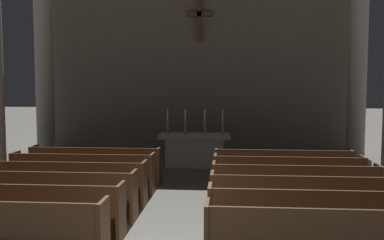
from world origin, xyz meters
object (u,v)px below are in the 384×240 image
object	(u,v)px
pew_left_row_4	(67,182)
altar	(195,149)
pew_right_row_4	(295,187)
candlestick_inner_right	(205,126)
pew_right_row_5	(288,176)
candlestick_outer_right	(223,126)
column_right_third	(358,49)
candlestick_outer_left	(168,126)
pew_left_row_3	(48,194)
pew_right_row_2	(314,217)
pew_left_row_6	(96,165)
pew_left_row_2	(23,210)
pew_left_row_5	(83,173)
column_left_third	(44,51)
pew_right_row_1	(329,239)
candlestick_inner_left	(185,126)
pew_right_row_6	(283,168)
pew_right_row_3	(303,200)

from	to	relation	value
pew_left_row_4	altar	world-z (taller)	altar
pew_right_row_4	candlestick_inner_right	xyz separation A→B (m)	(-2.08, 4.55, 0.78)
pew_right_row_5	candlestick_outer_right	distance (m)	3.93
pew_left_row_4	column_right_third	size ratio (longest dim) A/B	0.45
candlestick_outer_left	pew_right_row_4	bearing A→B (deg)	-54.69
pew_left_row_3	pew_right_row_2	size ratio (longest dim) A/B	1.00
pew_left_row_6	pew_right_row_2	world-z (taller)	same
candlestick_outer_left	pew_left_row_2	bearing A→B (deg)	-103.04
pew_left_row_5	pew_right_row_2	bearing A→B (deg)	-32.71
pew_left_row_6	candlestick_inner_right	xyz separation A→B (m)	(2.68, 2.52, 0.78)
column_left_third	candlestick_outer_right	world-z (taller)	column_left_third
pew_left_row_5	candlestick_outer_right	size ratio (longest dim) A/B	4.38
candlestick_outer_right	pew_right_row_1	bearing A→B (deg)	-78.65
candlestick_inner_left	candlestick_outer_right	distance (m)	1.15
candlestick_inner_left	candlestick_inner_right	distance (m)	0.60
candlestick_outer_left	candlestick_inner_left	bearing A→B (deg)	0.00
pew_left_row_5	column_left_third	bearing A→B (deg)	122.30
candlestick_inner_left	pew_left_row_2	bearing A→B (deg)	-107.49
candlestick_inner_left	pew_right_row_6	bearing A→B (deg)	-43.27
pew_left_row_4	candlestick_outer_left	size ratio (longest dim) A/B	4.38
pew_left_row_6	altar	bearing A→B (deg)	46.67
pew_left_row_2	pew_left_row_6	xyz separation A→B (m)	(0.00, 4.07, 0.00)
pew_right_row_3	pew_right_row_5	world-z (taller)	same
pew_left_row_2	candlestick_outer_right	world-z (taller)	candlestick_outer_right
pew_left_row_2	column_right_third	xyz separation A→B (m)	(7.37, 7.19, 3.15)
column_left_third	altar	distance (m)	5.91
pew_left_row_3	candlestick_outer_right	bearing A→B (deg)	59.93
column_left_third	candlestick_outer_left	distance (m)	4.81
pew_left_row_3	column_left_third	world-z (taller)	column_left_third
pew_left_row_2	column_right_third	size ratio (longest dim) A/B	0.45
pew_right_row_4	column_right_third	world-z (taller)	column_right_third
pew_left_row_5	pew_right_row_3	world-z (taller)	same
pew_left_row_2	pew_left_row_4	world-z (taller)	same
pew_left_row_6	pew_right_row_6	bearing A→B (deg)	0.00
pew_right_row_6	candlestick_inner_left	size ratio (longest dim) A/B	4.38
candlestick_outer_left	candlestick_inner_right	bearing A→B (deg)	0.00
pew_left_row_5	candlestick_inner_left	bearing A→B (deg)	59.59
pew_left_row_2	pew_right_row_2	xyz separation A→B (m)	(4.75, 0.00, 0.00)
pew_left_row_3	column_right_third	distance (m)	10.12
pew_left_row_4	candlestick_outer_right	xyz separation A→B (m)	(3.23, 4.55, 0.78)
pew_right_row_1	pew_left_row_6	bearing A→B (deg)	133.05
pew_left_row_5	column_left_third	size ratio (longest dim) A/B	0.45
pew_right_row_1	pew_right_row_4	xyz separation A→B (m)	(0.00, 3.05, 0.00)
pew_right_row_3	pew_right_row_4	distance (m)	1.02
pew_left_row_6	pew_right_row_4	bearing A→B (deg)	-23.18
pew_right_row_6	column_left_third	world-z (taller)	column_left_third
pew_right_row_3	column_left_third	size ratio (longest dim) A/B	0.45
candlestick_outer_right	pew_left_row_5	bearing A→B (deg)	-132.37
altar	candlestick_inner_right	xyz separation A→B (m)	(0.30, 0.00, 0.73)
pew_left_row_2	pew_left_row_5	size ratio (longest dim) A/B	1.00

